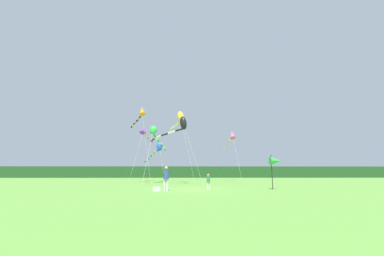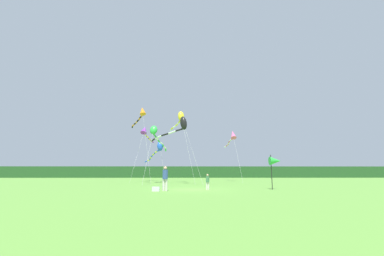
{
  "view_description": "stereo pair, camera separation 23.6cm",
  "coord_description": "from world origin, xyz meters",
  "px_view_note": "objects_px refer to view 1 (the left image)",
  "views": [
    {
      "loc": [
        -0.66,
        -20.28,
        1.35
      ],
      "look_at": [
        0.0,
        6.0,
        6.02
      ],
      "focal_mm": 23.36,
      "sensor_mm": 36.0,
      "label": 1
    },
    {
      "loc": [
        -0.43,
        -20.29,
        1.35
      ],
      "look_at": [
        0.0,
        6.0,
        6.02
      ],
      "focal_mm": 23.36,
      "sensor_mm": 36.0,
      "label": 2
    }
  ],
  "objects_px": {
    "cooler_box": "(157,189)",
    "kite_black": "(180,125)",
    "kite_yellow": "(180,118)",
    "kite_blue": "(157,149)",
    "kite_green": "(155,134)",
    "kite_orange": "(141,113)",
    "kite_rainbow": "(232,136)",
    "kite_purple": "(144,131)",
    "person_child": "(208,181)",
    "person_adult": "(166,177)",
    "banner_flag_pole": "(276,161)"
  },
  "relations": [
    {
      "from": "kite_rainbow",
      "to": "kite_black",
      "type": "height_order",
      "value": "kite_black"
    },
    {
      "from": "kite_orange",
      "to": "kite_green",
      "type": "xyz_separation_m",
      "value": [
        2.0,
        -0.27,
        -2.76
      ]
    },
    {
      "from": "banner_flag_pole",
      "to": "kite_blue",
      "type": "bearing_deg",
      "value": 124.87
    },
    {
      "from": "cooler_box",
      "to": "kite_purple",
      "type": "relative_size",
      "value": 0.06
    },
    {
      "from": "kite_orange",
      "to": "kite_rainbow",
      "type": "relative_size",
      "value": 1.13
    },
    {
      "from": "kite_orange",
      "to": "kite_green",
      "type": "height_order",
      "value": "kite_orange"
    },
    {
      "from": "banner_flag_pole",
      "to": "kite_purple",
      "type": "relative_size",
      "value": 0.32
    },
    {
      "from": "banner_flag_pole",
      "to": "kite_green",
      "type": "bearing_deg",
      "value": 133.38
    },
    {
      "from": "cooler_box",
      "to": "kite_yellow",
      "type": "height_order",
      "value": "kite_yellow"
    },
    {
      "from": "person_adult",
      "to": "kite_rainbow",
      "type": "relative_size",
      "value": 0.2
    },
    {
      "from": "kite_purple",
      "to": "kite_green",
      "type": "bearing_deg",
      "value": -68.75
    },
    {
      "from": "person_child",
      "to": "kite_orange",
      "type": "height_order",
      "value": "kite_orange"
    },
    {
      "from": "cooler_box",
      "to": "kite_black",
      "type": "bearing_deg",
      "value": 83.04
    },
    {
      "from": "cooler_box",
      "to": "kite_black",
      "type": "height_order",
      "value": "kite_black"
    },
    {
      "from": "cooler_box",
      "to": "kite_purple",
      "type": "height_order",
      "value": "kite_purple"
    },
    {
      "from": "kite_purple",
      "to": "kite_blue",
      "type": "xyz_separation_m",
      "value": [
        2.38,
        -2.05,
        -2.94
      ]
    },
    {
      "from": "person_child",
      "to": "kite_rainbow",
      "type": "bearing_deg",
      "value": 73.57
    },
    {
      "from": "kite_purple",
      "to": "kite_orange",
      "type": "height_order",
      "value": "kite_orange"
    },
    {
      "from": "banner_flag_pole",
      "to": "kite_yellow",
      "type": "height_order",
      "value": "kite_yellow"
    },
    {
      "from": "kite_yellow",
      "to": "kite_orange",
      "type": "relative_size",
      "value": 0.97
    },
    {
      "from": "kite_yellow",
      "to": "kite_rainbow",
      "type": "height_order",
      "value": "kite_yellow"
    },
    {
      "from": "kite_blue",
      "to": "kite_yellow",
      "type": "relative_size",
      "value": 0.8
    },
    {
      "from": "person_adult",
      "to": "cooler_box",
      "type": "distance_m",
      "value": 1.08
    },
    {
      "from": "kite_yellow",
      "to": "kite_black",
      "type": "bearing_deg",
      "value": -88.49
    },
    {
      "from": "person_child",
      "to": "kite_purple",
      "type": "height_order",
      "value": "kite_purple"
    },
    {
      "from": "kite_blue",
      "to": "kite_yellow",
      "type": "distance_m",
      "value": 6.05
    },
    {
      "from": "person_adult",
      "to": "cooler_box",
      "type": "relative_size",
      "value": 3.35
    },
    {
      "from": "banner_flag_pole",
      "to": "kite_blue",
      "type": "xyz_separation_m",
      "value": [
        -11.42,
        16.38,
        2.54
      ]
    },
    {
      "from": "kite_green",
      "to": "cooler_box",
      "type": "bearing_deg",
      "value": -82.0
    },
    {
      "from": "person_adult",
      "to": "kite_yellow",
      "type": "distance_m",
      "value": 16.57
    },
    {
      "from": "kite_green",
      "to": "kite_rainbow",
      "type": "relative_size",
      "value": 1.26
    },
    {
      "from": "cooler_box",
      "to": "kite_black",
      "type": "xyz_separation_m",
      "value": [
        1.35,
        11.09,
        6.78
      ]
    },
    {
      "from": "person_child",
      "to": "kite_rainbow",
      "type": "relative_size",
      "value": 0.14
    },
    {
      "from": "kite_yellow",
      "to": "kite_green",
      "type": "bearing_deg",
      "value": -157.95
    },
    {
      "from": "cooler_box",
      "to": "kite_purple",
      "type": "xyz_separation_m",
      "value": [
        -4.45,
        20.15,
        7.55
      ]
    },
    {
      "from": "person_child",
      "to": "kite_purple",
      "type": "xyz_separation_m",
      "value": [
        -8.32,
        18.48,
        7.04
      ]
    },
    {
      "from": "person_adult",
      "to": "kite_orange",
      "type": "xyz_separation_m",
      "value": [
        -4.55,
        13.63,
        8.07
      ]
    },
    {
      "from": "kite_orange",
      "to": "kite_blue",
      "type": "bearing_deg",
      "value": 66.15
    },
    {
      "from": "kite_blue",
      "to": "person_child",
      "type": "bearing_deg",
      "value": -70.15
    },
    {
      "from": "kite_yellow",
      "to": "kite_black",
      "type": "distance_m",
      "value": 4.23
    },
    {
      "from": "person_adult",
      "to": "banner_flag_pole",
      "type": "distance_m",
      "value": 8.93
    },
    {
      "from": "kite_orange",
      "to": "kite_black",
      "type": "xyz_separation_m",
      "value": [
        5.27,
        -2.81,
        -2.13
      ]
    },
    {
      "from": "kite_yellow",
      "to": "kite_green",
      "type": "relative_size",
      "value": 0.87
    },
    {
      "from": "person_adult",
      "to": "kite_orange",
      "type": "relative_size",
      "value": 0.18
    },
    {
      "from": "person_adult",
      "to": "kite_blue",
      "type": "bearing_deg",
      "value": 98.59
    },
    {
      "from": "banner_flag_pole",
      "to": "kite_yellow",
      "type": "relative_size",
      "value": 0.28
    },
    {
      "from": "cooler_box",
      "to": "kite_blue",
      "type": "distance_m",
      "value": 18.79
    },
    {
      "from": "cooler_box",
      "to": "banner_flag_pole",
      "type": "bearing_deg",
      "value": 10.37
    },
    {
      "from": "banner_flag_pole",
      "to": "kite_blue",
      "type": "height_order",
      "value": "kite_blue"
    },
    {
      "from": "kite_orange",
      "to": "cooler_box",
      "type": "bearing_deg",
      "value": -74.25
    }
  ]
}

